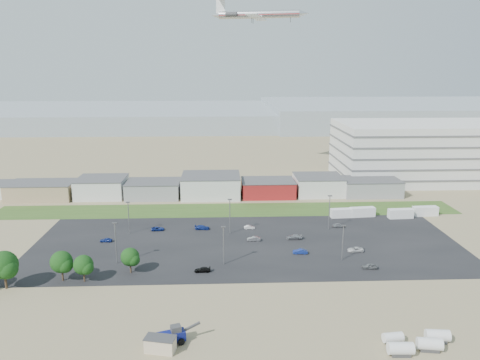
{
  "coord_description": "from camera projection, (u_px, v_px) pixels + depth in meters",
  "views": [
    {
      "loc": [
        -2.02,
        -104.12,
        48.79
      ],
      "look_at": [
        3.21,
        22.0,
        18.06
      ],
      "focal_mm": 35.0,
      "sensor_mm": 36.0,
      "label": 1
    }
  ],
  "objects": [
    {
      "name": "lightpole_front_r",
      "position": [
        343.0,
        243.0,
        120.03
      ],
      "size": [
        1.11,
        0.46,
        9.42
      ],
      "primitive_type": null,
      "color": "slate",
      "rests_on": "ground"
    },
    {
      "name": "airliner",
      "position": [
        259.0,
        14.0,
        195.89
      ],
      "size": [
        47.34,
        37.71,
        12.31
      ],
      "primitive_type": null,
      "rotation": [
        0.0,
        0.0,
        -0.25
      ],
      "color": "silver"
    },
    {
      "name": "lightpole_back_l",
      "position": [
        129.0,
        218.0,
        139.15
      ],
      "size": [
        1.16,
        0.48,
        9.85
      ],
      "primitive_type": null,
      "color": "slate",
      "rests_on": "ground"
    },
    {
      "name": "lightpole_back_r",
      "position": [
        329.0,
        212.0,
        142.76
      ],
      "size": [
        1.27,
        0.53,
        10.77
      ],
      "primitive_type": null,
      "color": "slate",
      "rests_on": "ground"
    },
    {
      "name": "telehandler",
      "position": [
        171.0,
        335.0,
        84.23
      ],
      "size": [
        8.47,
        5.12,
        3.35
      ],
      "primitive_type": null,
      "rotation": [
        0.0,
        0.0,
        0.33
      ],
      "color": "#0B1258",
      "rests_on": "ground"
    },
    {
      "name": "tree_near",
      "position": [
        130.0,
        259.0,
        112.81
      ],
      "size": [
        4.78,
        4.78,
        7.17
      ],
      "primitive_type": null,
      "color": "black",
      "rests_on": "ground"
    },
    {
      "name": "storage_tank_nw",
      "position": [
        393.0,
        337.0,
        84.57
      ],
      "size": [
        3.78,
        2.19,
        2.16
      ],
      "primitive_type": null,
      "rotation": [
        0.0,
        0.0,
        0.11
      ],
      "color": "silver",
      "rests_on": "ground"
    },
    {
      "name": "parked_car_5",
      "position": [
        106.0,
        240.0,
        133.44
      ],
      "size": [
        3.52,
        1.64,
        1.17
      ],
      "primitive_type": "imported",
      "rotation": [
        0.0,
        0.0,
        -1.65
      ],
      "color": "navy",
      "rests_on": "ground"
    },
    {
      "name": "box_trailer_a",
      "position": [
        342.0,
        213.0,
        155.05
      ],
      "size": [
        7.95,
        3.04,
        2.92
      ],
      "primitive_type": null,
      "rotation": [
        0.0,
        0.0,
        0.08
      ],
      "color": "silver",
      "rests_on": "ground"
    },
    {
      "name": "parked_car_0",
      "position": [
        355.0,
        250.0,
        126.37
      ],
      "size": [
        4.46,
        2.3,
        1.2
      ],
      "primitive_type": "imported",
      "rotation": [
        0.0,
        0.0,
        -1.5
      ],
      "color": "silver",
      "rests_on": "ground"
    },
    {
      "name": "parked_car_9",
      "position": [
        158.0,
        229.0,
        142.74
      ],
      "size": [
        4.12,
        2.16,
        1.11
      ],
      "primitive_type": "imported",
      "rotation": [
        0.0,
        0.0,
        1.65
      ],
      "color": "navy",
      "rests_on": "ground"
    },
    {
      "name": "parked_car_2",
      "position": [
        370.0,
        266.0,
        115.76
      ],
      "size": [
        3.94,
        1.97,
        1.29
      ],
      "primitive_type": "imported",
      "rotation": [
        0.0,
        0.0,
        -1.69
      ],
      "color": "#595B5E",
      "rests_on": "ground"
    },
    {
      "name": "parking_garage",
      "position": [
        430.0,
        151.0,
        205.59
      ],
      "size": [
        80.0,
        40.0,
        25.0
      ],
      "primitive_type": "cube",
      "color": "silver",
      "rests_on": "ground"
    },
    {
      "name": "building_row",
      "position": [
        182.0,
        186.0,
        179.99
      ],
      "size": [
        170.0,
        20.0,
        8.0
      ],
      "primitive_type": null,
      "color": "silver",
      "rests_on": "ground"
    },
    {
      "name": "portable_shed",
      "position": [
        160.0,
        344.0,
        81.98
      ],
      "size": [
        5.88,
        3.93,
        2.72
      ],
      "primitive_type": null,
      "rotation": [
        0.0,
        0.0,
        -0.22
      ],
      "color": "#C7B596",
      "rests_on": "ground"
    },
    {
      "name": "parked_car_12",
      "position": [
        294.0,
        237.0,
        135.52
      ],
      "size": [
        4.57,
        1.98,
        1.31
      ],
      "primitive_type": "imported",
      "rotation": [
        0.0,
        0.0,
        -1.6
      ],
      "color": "#A5A5AA",
      "rests_on": "ground"
    },
    {
      "name": "storage_tank_sw",
      "position": [
        401.0,
        348.0,
        80.87
      ],
      "size": [
        4.46,
        2.39,
        2.62
      ],
      "primitive_type": null,
      "rotation": [
        0.0,
        0.0,
        -0.05
      ],
      "color": "silver",
      "rests_on": "ground"
    },
    {
      "name": "lightpole_back_m",
      "position": [
        230.0,
        216.0,
        139.23
      ],
      "size": [
        1.26,
        0.52,
        10.68
      ],
      "primitive_type": null,
      "color": "slate",
      "rests_on": "ground"
    },
    {
      "name": "tree_right",
      "position": [
        83.0,
        267.0,
        108.12
      ],
      "size": [
        4.9,
        4.9,
        7.34
      ],
      "primitive_type": null,
      "color": "black",
      "rests_on": "ground"
    },
    {
      "name": "storage_tank_se",
      "position": [
        430.0,
        344.0,
        82.23
      ],
      "size": [
        4.6,
        2.83,
        2.58
      ],
      "primitive_type": null,
      "rotation": [
        0.0,
        0.0,
        -0.16
      ],
      "color": "silver",
      "rests_on": "ground"
    },
    {
      "name": "lightpole_front_l",
      "position": [
        116.0,
        243.0,
        117.86
      ],
      "size": [
        1.28,
        0.53,
        10.86
      ],
      "primitive_type": null,
      "color": "slate",
      "rests_on": "ground"
    },
    {
      "name": "parking_lot",
      "position": [
        247.0,
        243.0,
        132.31
      ],
      "size": [
        120.0,
        50.0,
        0.01
      ],
      "primitive_type": "cube",
      "color": "black",
      "rests_on": "ground"
    },
    {
      "name": "storage_tank_ne",
      "position": [
        437.0,
        335.0,
        84.85
      ],
      "size": [
        4.48,
        2.62,
        2.55
      ],
      "primitive_type": null,
      "rotation": [
        0.0,
        0.0,
        -0.12
      ],
      "color": "silver",
      "rests_on": "ground"
    },
    {
      "name": "tree_left",
      "position": [
        4.0,
        268.0,
        104.33
      ],
      "size": [
        6.72,
        6.72,
        10.08
      ],
      "primitive_type": null,
      "color": "black",
      "rests_on": "ground"
    },
    {
      "name": "parked_car_6",
      "position": [
        202.0,
        227.0,
        143.66
      ],
      "size": [
        4.61,
        2.07,
        1.31
      ],
      "primitive_type": "imported",
      "rotation": [
        0.0,
        0.0,
        1.52
      ],
      "color": "navy",
      "rests_on": "ground"
    },
    {
      "name": "tree_mid",
      "position": [
        62.0,
        264.0,
        108.47
      ],
      "size": [
        5.49,
        5.49,
        8.24
      ],
      "primitive_type": null,
      "color": "black",
      "rests_on": "ground"
    },
    {
      "name": "lightpole_front_m",
      "position": [
        223.0,
        246.0,
        117.28
      ],
      "size": [
        1.19,
        0.5,
        10.1
      ],
      "primitive_type": null,
      "color": "slate",
      "rests_on": "ground"
    },
    {
      "name": "parked_car_3",
      "position": [
        202.0,
        270.0,
        113.93
      ],
      "size": [
        3.97,
        1.71,
        1.14
      ],
      "primitive_type": "imported",
      "rotation": [
        0.0,
        0.0,
        -1.54
      ],
      "color": "black",
      "rests_on": "ground"
    },
    {
      "name": "parked_car_7",
      "position": [
        254.0,
        239.0,
        134.17
      ],
      "size": [
        3.91,
        1.53,
        1.27
      ],
      "primitive_type": "imported",
      "rotation": [
        0.0,
        0.0,
        -1.62
      ],
      "color": "#A5A5AA",
      "rests_on": "ground"
    },
    {
      "name": "box_trailer_c",
      "position": [
        401.0,
        214.0,
        154.3
      ],
      "size": [
        8.23,
        2.97,
        3.04
      ],
      "primitive_type": null,
      "rotation": [
        0.0,
        0.0,
        0.05
      ],
      "color": "silver",
      "rests_on": "ground"
    },
    {
      "name": "hills_backdrop",
      "position": [
        267.0,
        117.0,
        419.05
      ],
      "size": [
        700.0,
        200.0,
        9.0
      ],
      "primitive_type": null,
      "color": "gray",
      "rests_on": "ground"
    },
    {
      "name": "box_trailer_d",
      "position": [
        425.0,
        211.0,
        156.8
      ],
      "size": [
        8.47,
        3.16,
        3.12
      ],
      "primitive_type": null,
      "rotation": [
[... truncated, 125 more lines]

